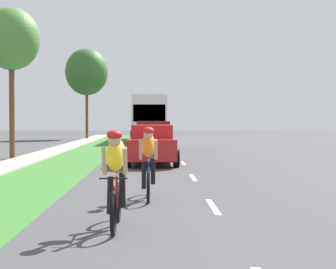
{
  "coord_description": "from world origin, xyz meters",
  "views": [
    {
      "loc": [
        -1.19,
        -1.38,
        1.74
      ],
      "look_at": [
        -0.5,
        22.59,
        1.03
      ],
      "focal_mm": 54.8,
      "sensor_mm": 36.0,
      "label": 1
    }
  ],
  "objects_px": {
    "sedan_red": "(152,144)",
    "cyclist_lead": "(116,178)",
    "cyclist_trailing": "(148,162)",
    "pickup_maroon": "(153,135)",
    "bus_white": "(150,116)",
    "street_tree_far": "(87,72)",
    "street_tree_near": "(11,40)"
  },
  "relations": [
    {
      "from": "cyclist_trailing",
      "to": "street_tree_far",
      "type": "bearing_deg",
      "value": 99.46
    },
    {
      "from": "cyclist_trailing",
      "to": "pickup_maroon",
      "type": "xyz_separation_m",
      "value": [
        0.11,
        18.03,
        0.02
      ]
    },
    {
      "from": "street_tree_near",
      "to": "street_tree_far",
      "type": "height_order",
      "value": "street_tree_far"
    },
    {
      "from": "sedan_red",
      "to": "bus_white",
      "type": "bearing_deg",
      "value": 90.61
    },
    {
      "from": "bus_white",
      "to": "pickup_maroon",
      "type": "bearing_deg",
      "value": -88.71
    },
    {
      "from": "cyclist_trailing",
      "to": "sedan_red",
      "type": "height_order",
      "value": "cyclist_trailing"
    },
    {
      "from": "street_tree_near",
      "to": "street_tree_far",
      "type": "distance_m",
      "value": 23.3
    },
    {
      "from": "cyclist_trailing",
      "to": "pickup_maroon",
      "type": "height_order",
      "value": "pickup_maroon"
    },
    {
      "from": "street_tree_far",
      "to": "pickup_maroon",
      "type": "bearing_deg",
      "value": -70.71
    },
    {
      "from": "bus_white",
      "to": "street_tree_near",
      "type": "bearing_deg",
      "value": -107.76
    },
    {
      "from": "cyclist_trailing",
      "to": "street_tree_near",
      "type": "relative_size",
      "value": 0.26
    },
    {
      "from": "street_tree_far",
      "to": "cyclist_trailing",
      "type": "bearing_deg",
      "value": -80.54
    },
    {
      "from": "street_tree_far",
      "to": "bus_white",
      "type": "bearing_deg",
      "value": -39.75
    },
    {
      "from": "cyclist_trailing",
      "to": "street_tree_far",
      "type": "distance_m",
      "value": 35.86
    },
    {
      "from": "cyclist_trailing",
      "to": "pickup_maroon",
      "type": "distance_m",
      "value": 18.03
    },
    {
      "from": "cyclist_lead",
      "to": "sedan_red",
      "type": "relative_size",
      "value": 0.4
    },
    {
      "from": "pickup_maroon",
      "to": "street_tree_near",
      "type": "height_order",
      "value": "street_tree_near"
    },
    {
      "from": "bus_white",
      "to": "street_tree_far",
      "type": "height_order",
      "value": "street_tree_far"
    },
    {
      "from": "sedan_red",
      "to": "street_tree_near",
      "type": "height_order",
      "value": "street_tree_near"
    },
    {
      "from": "cyclist_lead",
      "to": "street_tree_far",
      "type": "distance_m",
      "value": 38.68
    },
    {
      "from": "sedan_red",
      "to": "bus_white",
      "type": "height_order",
      "value": "bus_white"
    },
    {
      "from": "cyclist_lead",
      "to": "bus_white",
      "type": "height_order",
      "value": "bus_white"
    },
    {
      "from": "street_tree_far",
      "to": "street_tree_near",
      "type": "bearing_deg",
      "value": -90.69
    },
    {
      "from": "cyclist_lead",
      "to": "cyclist_trailing",
      "type": "distance_m",
      "value": 2.99
    },
    {
      "from": "cyclist_trailing",
      "to": "bus_white",
      "type": "xyz_separation_m",
      "value": [
        -0.17,
        30.29,
        1.17
      ]
    },
    {
      "from": "cyclist_lead",
      "to": "street_tree_far",
      "type": "height_order",
      "value": "street_tree_far"
    },
    {
      "from": "sedan_red",
      "to": "street_tree_near",
      "type": "relative_size",
      "value": 0.65
    },
    {
      "from": "cyclist_lead",
      "to": "street_tree_far",
      "type": "bearing_deg",
      "value": 98.02
    },
    {
      "from": "street_tree_near",
      "to": "street_tree_far",
      "type": "bearing_deg",
      "value": 89.31
    },
    {
      "from": "sedan_red",
      "to": "pickup_maroon",
      "type": "relative_size",
      "value": 0.84
    },
    {
      "from": "street_tree_far",
      "to": "cyclist_lead",
      "type": "bearing_deg",
      "value": -81.98
    },
    {
      "from": "sedan_red",
      "to": "cyclist_lead",
      "type": "bearing_deg",
      "value": -92.67
    }
  ]
}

